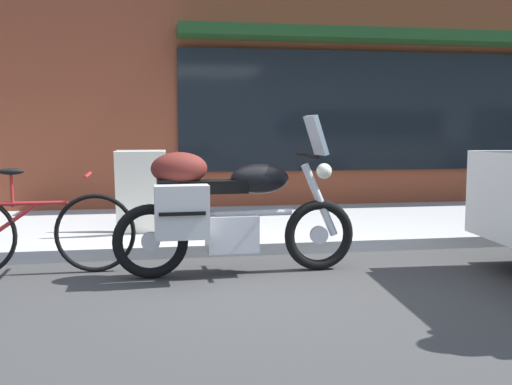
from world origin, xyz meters
TOP-DOWN VIEW (x-y plane):
  - ground_plane at (0.00, 0.00)m, footprint 80.00×80.00m
  - touring_motorcycle at (-0.32, 0.46)m, footprint 2.15×0.72m
  - parked_bicycle at (-1.94, 0.77)m, footprint 1.72×0.48m
  - sandwich_board_sign at (-1.06, 2.03)m, footprint 0.55×0.41m

SIDE VIEW (x-z plane):
  - ground_plane at x=0.00m, z-range 0.00..0.00m
  - parked_bicycle at x=-1.94m, z-range -0.09..0.86m
  - sandwich_board_sign at x=-1.06m, z-range 0.12..1.04m
  - touring_motorcycle at x=-0.32m, z-range -0.09..1.30m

